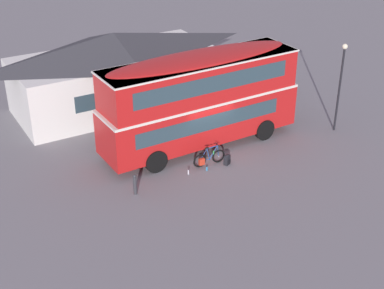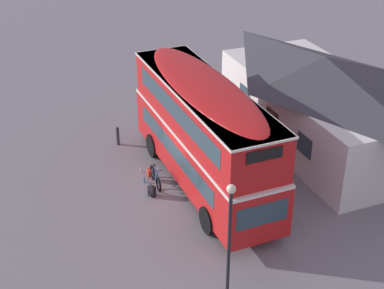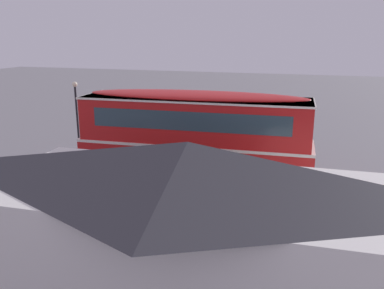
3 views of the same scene
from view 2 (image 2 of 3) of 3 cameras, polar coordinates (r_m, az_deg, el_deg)
ground_plane at (r=24.68m, az=-0.89°, el=-4.20°), size 120.00×120.00×0.00m
double_decker_bus at (r=23.51m, az=1.16°, el=1.46°), size 10.34×3.08×4.79m
touring_bicycle at (r=24.66m, az=-3.76°, el=-3.28°), size 1.69×0.46×0.98m
backpack_on_ground at (r=23.97m, az=-4.04°, el=-4.62°), size 0.38×0.34×0.53m
water_bottle_clear_plastic at (r=25.74m, az=-5.17°, el=-2.48°), size 0.07×0.07×0.26m
water_bottle_blue_sports at (r=24.96m, az=-4.82°, el=-3.61°), size 0.08×0.08×0.22m
pub_building at (r=27.92m, az=12.70°, el=4.46°), size 12.01×5.94×4.38m
street_lamp at (r=17.16m, az=3.76°, el=-9.18°), size 0.28×0.28×4.76m
kerb_bollard at (r=27.86m, az=-7.45°, el=0.90°), size 0.16×0.16×0.97m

